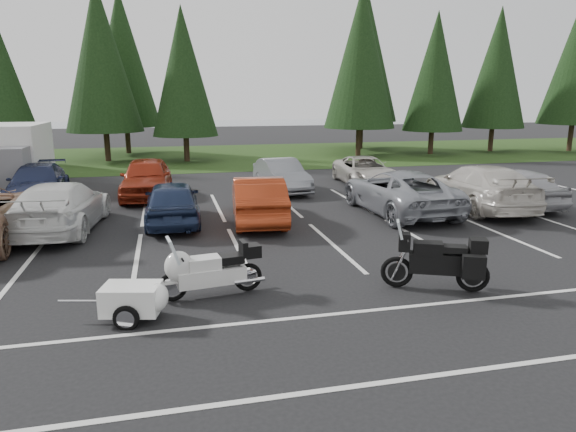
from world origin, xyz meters
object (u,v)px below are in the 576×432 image
Objects in this scene: car_far_2 at (147,178)px; cargo_trailer at (132,302)px; car_near_5 at (258,199)px; car_far_1 at (38,183)px; box_truck at (11,159)px; car_near_3 at (61,207)px; car_far_4 at (365,171)px; car_far_3 at (282,175)px; adventure_motorcycle at (436,256)px; car_near_6 at (399,192)px; car_near_8 at (514,186)px; touring_motorcycle at (211,265)px; car_near_7 at (479,187)px; car_near_4 at (172,202)px.

car_far_2 is 12.48m from cargo_trailer.
car_far_1 is at bearing -28.50° from car_near_5.
box_truck reaches higher than car_near_3.
car_far_4 is (15.87, -2.06, -0.79)m from box_truck.
car_near_3 reaches higher than cargo_trailer.
car_near_3 is 9.70m from car_far_3.
box_truck is 1.20× the size of car_near_5.
car_far_1 is 16.43m from adventure_motorcycle.
car_near_3 is at bearing -2.14° from car_near_6.
box_truck is 21.19m from car_near_8.
car_near_6 reaches higher than car_far_1.
car_near_5 reaches higher than car_far_3.
car_far_4 is at bearing -58.05° from car_near_8.
car_near_6 is at bearing -174.83° from car_near_3.
car_far_2 reaches higher than touring_motorcycle.
touring_motorcycle is at bearing 27.73° from car_near_8.
car_far_2 is 5.78m from car_far_3.
touring_motorcycle is (5.87, -11.77, -0.04)m from car_far_1.
car_far_2 is 1.02× the size of car_far_4.
touring_motorcycle reaches higher than car_far_4.
car_near_7 reaches higher than cargo_trailer.
adventure_motorcycle is (8.85, -7.29, -0.00)m from car_near_3.
touring_motorcycle is (-10.56, -6.42, -0.14)m from car_near_7.
car_far_2 is at bearing -171.03° from car_far_4.
car_near_3 is at bearing 3.90° from car_near_7.
car_near_8 is (16.22, -0.01, -0.02)m from car_near_3.
touring_motorcycle is at bearing 42.07° from cargo_trailer.
car_near_5 is at bearing 0.72° from car_near_8.
car_far_3 is 0.91× the size of car_far_4.
car_far_4 is at bearing -65.79° from car_near_7.
car_near_4 is 1.75× the size of touring_motorcycle.
car_far_2 is (4.24, -0.16, 0.09)m from car_far_1.
car_near_3 is 3.41m from car_near_4.
car_far_4 is 1.92× the size of touring_motorcycle.
car_far_2 is at bearing 141.26° from adventure_motorcycle.
car_far_1 is 3.29× the size of cargo_trailer.
car_far_3 is at bearing -13.62° from box_truck.
car_near_3 is 7.71m from touring_motorcycle.
box_truck reaches higher than car_near_7.
car_near_8 is 15.58m from cargo_trailer.
adventure_motorcycle reaches higher than car_far_4.
car_near_4 is 8.01m from car_near_6.
car_far_3 is 13.78m from cargo_trailer.
car_near_3 is 5.63m from car_far_2.
car_near_4 is 2.84m from car_near_5.
box_truck is at bearing 160.93° from car_far_3.
cargo_trailer is at bearing -155.13° from adventure_motorcycle.
box_truck is at bearing -22.61° from car_near_8.
car_far_4 is (1.05, 5.97, -0.12)m from car_near_6.
car_near_6 is 3.22m from car_near_7.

